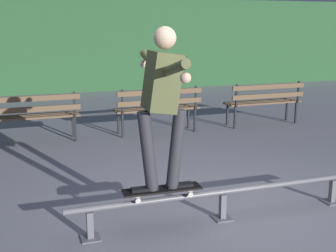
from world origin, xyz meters
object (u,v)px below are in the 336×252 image
object	(u,v)px
skateboarder	(162,96)
park_bench_left_center	(158,105)
park_bench_right_center	(265,99)
park_bench_leftmost	(32,113)
grind_rail	(223,197)
skateboard	(162,190)

from	to	relation	value
skateboarder	park_bench_left_center	size ratio (longest dim) A/B	0.97
skateboarder	park_bench_right_center	distance (m)	5.13
park_bench_leftmost	skateboarder	bearing A→B (deg)	-73.77
skateboarder	park_bench_right_center	world-z (taller)	skateboarder
grind_rail	park_bench_leftmost	xyz separation A→B (m)	(-1.76, 3.77, 0.29)
grind_rail	park_bench_leftmost	distance (m)	4.17
grind_rail	park_bench_leftmost	size ratio (longest dim) A/B	2.02
grind_rail	park_bench_right_center	world-z (taller)	park_bench_right_center
skateboarder	park_bench_leftmost	world-z (taller)	skateboarder
skateboard	park_bench_left_center	world-z (taller)	park_bench_left_center
park_bench_left_center	grind_rail	bearing A→B (deg)	-97.33
park_bench_right_center	park_bench_left_center	bearing A→B (deg)	180.00
grind_rail	skateboarder	distance (m)	1.28
park_bench_leftmost	park_bench_left_center	bearing A→B (deg)	0.00
grind_rail	skateboard	xyz separation A→B (m)	(-0.66, -0.00, 0.16)
skateboarder	park_bench_leftmost	xyz separation A→B (m)	(-1.10, 3.77, -0.80)
skateboard	park_bench_right_center	bearing A→B (deg)	48.06
grind_rail	park_bench_leftmost	world-z (taller)	park_bench_leftmost
skateboard	park_bench_left_center	xyz separation A→B (m)	(1.15, 3.77, 0.13)
grind_rail	park_bench_right_center	xyz separation A→B (m)	(2.73, 3.77, 0.29)
skateboard	park_bench_right_center	distance (m)	5.07
grind_rail	park_bench_leftmost	bearing A→B (deg)	114.97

